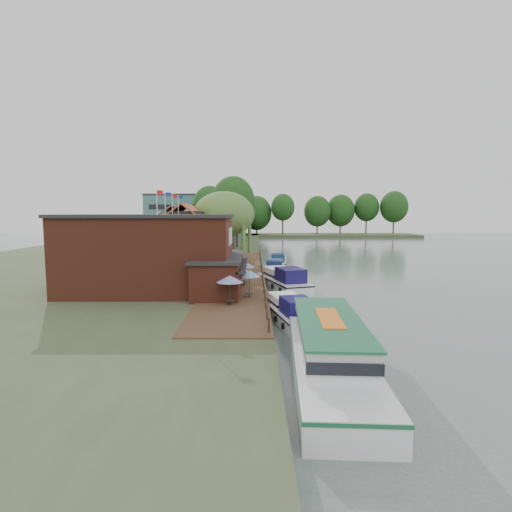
{
  "coord_description": "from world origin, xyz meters",
  "views": [
    {
      "loc": [
        -6.15,
        -37.72,
        8.39
      ],
      "look_at": [
        -6.0,
        12.0,
        3.0
      ],
      "focal_mm": 28.0,
      "sensor_mm": 36.0,
      "label": 1
    }
  ],
  "objects": [
    {
      "name": "cruiser_1",
      "position": [
        -3.01,
        5.57,
        1.31
      ],
      "size": [
        6.53,
        11.21,
        2.62
      ],
      "primitive_type": null,
      "rotation": [
        0.0,
        0.0,
        0.31
      ],
      "color": "white",
      "rests_on": "ground"
    },
    {
      "name": "bank_tree_5",
      "position": [
        -15.13,
        95.37,
        6.64
      ],
      "size": [
        8.0,
        8.0,
        11.28
      ],
      "primitive_type": null,
      "color": "#143811",
      "rests_on": "land_bank"
    },
    {
      "name": "bank_tree_3",
      "position": [
        -14.41,
        79.9,
        7.88
      ],
      "size": [
        7.0,
        7.0,
        13.75
      ],
      "primitive_type": null,
      "color": "#143811",
      "rests_on": "land_bank"
    },
    {
      "name": "pub",
      "position": [
        -14.0,
        -1.0,
        4.65
      ],
      "size": [
        20.0,
        11.0,
        7.3
      ],
      "primitive_type": null,
      "color": "maroon",
      "rests_on": "land_bank"
    },
    {
      "name": "quay_rail",
      "position": [
        -5.3,
        10.5,
        1.5
      ],
      "size": [
        0.2,
        49.0,
        1.0
      ],
      "primitive_type": null,
      "color": "black",
      "rests_on": "land_bank"
    },
    {
      "name": "umbrella_3",
      "position": [
        -7.18,
        2.28,
        2.29
      ],
      "size": [
        2.01,
        2.01,
        2.38
      ],
      "primitive_type": null,
      "color": "navy",
      "rests_on": "quay_deck"
    },
    {
      "name": "bank_tree_4",
      "position": [
        -13.97,
        85.98,
        7.37
      ],
      "size": [
        7.92,
        7.92,
        12.74
      ],
      "primitive_type": null,
      "color": "#143811",
      "rests_on": "land_bank"
    },
    {
      "name": "ground",
      "position": [
        0.0,
        0.0,
        0.0
      ],
      "size": [
        260.0,
        260.0,
        0.0
      ],
      "primitive_type": "plane",
      "color": "#505D59",
      "rests_on": "ground"
    },
    {
      "name": "umbrella_2",
      "position": [
        -7.63,
        -1.02,
        2.29
      ],
      "size": [
        2.04,
        2.04,
        2.38
      ],
      "primitive_type": null,
      "color": "navy",
      "rests_on": "quay_deck"
    },
    {
      "name": "land_bank",
      "position": [
        -30.0,
        35.0,
        0.5
      ],
      "size": [
        50.0,
        140.0,
        1.0
      ],
      "primitive_type": "cube",
      "color": "#384728",
      "rests_on": "ground"
    },
    {
      "name": "umbrella_0",
      "position": [
        -8.12,
        -6.63,
        2.29
      ],
      "size": [
        2.17,
        2.17,
        2.38
      ],
      "primitive_type": null,
      "color": "navy",
      "rests_on": "quay_deck"
    },
    {
      "name": "cottage_b",
      "position": [
        -18.0,
        24.0,
        5.25
      ],
      "size": [
        9.6,
        8.6,
        8.5
      ],
      "primitive_type": null,
      "color": "beige",
      "rests_on": "land_bank"
    },
    {
      "name": "bank_tree_2",
      "position": [
        -16.99,
        58.55,
        7.93
      ],
      "size": [
        7.91,
        7.91,
        13.86
      ],
      "primitive_type": null,
      "color": "#143811",
      "rests_on": "land_bank"
    },
    {
      "name": "quay_deck",
      "position": [
        -8.0,
        10.0,
        1.05
      ],
      "size": [
        6.0,
        50.0,
        0.1
      ],
      "primitive_type": "cube",
      "color": "#47301E",
      "rests_on": "land_bank"
    },
    {
      "name": "cottage_c",
      "position": [
        -14.0,
        33.0,
        5.25
      ],
      "size": [
        7.6,
        7.6,
        8.5
      ],
      "primitive_type": null,
      "color": "black",
      "rests_on": "land_bank"
    },
    {
      "name": "swan",
      "position": [
        -0.77,
        -10.17,
        0.22
      ],
      "size": [
        0.44,
        0.44,
        0.44
      ],
      "primitive_type": "sphere",
      "color": "white",
      "rests_on": "ground"
    },
    {
      "name": "bank_tree_1",
      "position": [
        -10.03,
        48.45,
        7.72
      ],
      "size": [
        8.46,
        8.46,
        13.43
      ],
      "primitive_type": null,
      "color": "#143811",
      "rests_on": "land_bank"
    },
    {
      "name": "cruiser_0",
      "position": [
        -3.43,
        -7.56,
        1.1
      ],
      "size": [
        4.89,
        9.58,
        2.19
      ],
      "primitive_type": null,
      "rotation": [
        0.0,
        0.0,
        0.22
      ],
      "color": "white",
      "rests_on": "ground"
    },
    {
      "name": "umbrella_4",
      "position": [
        -8.09,
        5.35,
        2.29
      ],
      "size": [
        2.05,
        2.05,
        2.38
      ],
      "primitive_type": null,
      "color": "navy",
      "rests_on": "quay_deck"
    },
    {
      "name": "hotel_block",
      "position": [
        -22.0,
        70.0,
        7.15
      ],
      "size": [
        25.4,
        12.4,
        12.3
      ],
      "primitive_type": null,
      "color": "#38666B",
      "rests_on": "land_bank"
    },
    {
      "name": "willow",
      "position": [
        -10.5,
        19.0,
        6.21
      ],
      "size": [
        8.6,
        8.6,
        10.43
      ],
      "primitive_type": null,
      "color": "#476B2D",
      "rests_on": "land_bank"
    },
    {
      "name": "umbrella_1",
      "position": [
        -6.61,
        -3.77,
        2.29
      ],
      "size": [
        1.96,
        1.96,
        2.38
      ],
      "primitive_type": null,
      "color": "#1A4A8F",
      "rests_on": "quay_deck"
    },
    {
      "name": "tour_boat",
      "position": [
        -2.31,
        -18.19,
        1.51
      ],
      "size": [
        4.69,
        14.08,
        3.03
      ],
      "primitive_type": null,
      "rotation": [
        0.0,
        0.0,
        -0.06
      ],
      "color": "silver",
      "rests_on": "ground"
    },
    {
      "name": "cruiser_2",
      "position": [
        -3.52,
        15.55,
        1.13
      ],
      "size": [
        3.6,
        9.57,
        2.26
      ],
      "primitive_type": null,
      "rotation": [
        0.0,
        0.0,
        -0.06
      ],
      "color": "white",
      "rests_on": "ground"
    },
    {
      "name": "cottage_a",
      "position": [
        -15.0,
        14.0,
        5.25
      ],
      "size": [
        8.6,
        7.6,
        8.5
      ],
      "primitive_type": null,
      "color": "black",
      "rests_on": "land_bank"
    },
    {
      "name": "bank_tree_0",
      "position": [
        -10.55,
        43.94,
        8.4
      ],
      "size": [
        8.79,
        8.79,
        14.81
      ],
      "primitive_type": null,
      "color": "#143811",
      "rests_on": "land_bank"
    },
    {
      "name": "cruiser_3",
      "position": [
        -2.51,
        24.14,
        1.1
      ],
      "size": [
        3.66,
        9.38,
        2.2
      ],
      "primitive_type": null,
      "rotation": [
        0.0,
        0.0,
        -0.08
      ],
      "color": "silver",
      "rests_on": "ground"
    }
  ]
}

